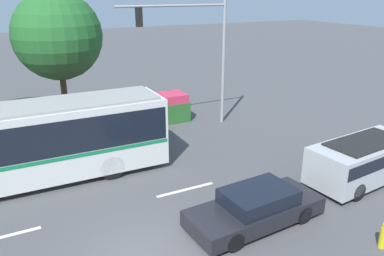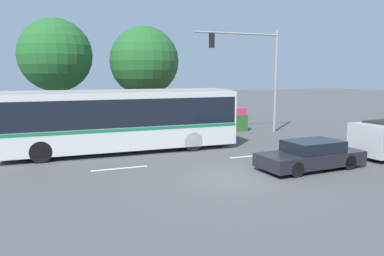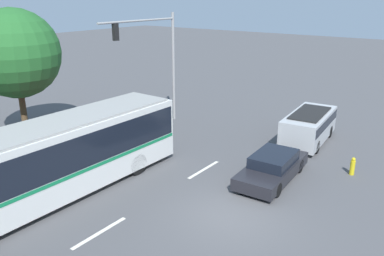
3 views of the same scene
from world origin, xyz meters
TOP-DOWN VIEW (x-y plane):
  - ground_plane at (0.00, 0.00)m, footprint 140.00×140.00m
  - city_bus at (-2.85, 6.51)m, footprint 11.78×2.65m
  - sedan_foreground at (3.85, 0.08)m, footprint 4.74×2.11m
  - suv_left_lane at (9.41, 0.55)m, footprint 4.98×2.38m
  - traffic_light_pole at (6.78, 9.42)m, footprint 6.12×0.24m
  - flowering_hedge at (2.30, 11.08)m, footprint 8.75×1.58m
  - street_tree_centre at (0.29, 14.13)m, footprint 4.93×4.93m
  - fire_hydrant at (6.47, -2.72)m, footprint 0.22×0.22m
  - lane_stripe_near at (2.77, 3.12)m, footprint 2.40×0.16m
  - lane_stripe_mid at (-3.72, 3.06)m, footprint 2.40×0.16m

SIDE VIEW (x-z plane):
  - ground_plane at x=0.00m, z-range 0.00..0.00m
  - lane_stripe_near at x=2.77m, z-range 0.00..0.01m
  - lane_stripe_mid at x=-3.72m, z-range 0.00..0.01m
  - fire_hydrant at x=6.47m, z-range -0.02..0.84m
  - sedan_foreground at x=3.85m, z-range -0.03..1.18m
  - flowering_hedge at x=2.30m, z-range -0.01..1.61m
  - suv_left_lane at x=9.41m, z-range 0.14..1.90m
  - city_bus at x=-2.85m, z-range 0.22..3.40m
  - traffic_light_pole at x=6.78m, z-range 1.15..8.09m
  - street_tree_centre at x=0.29m, z-range 1.20..8.57m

